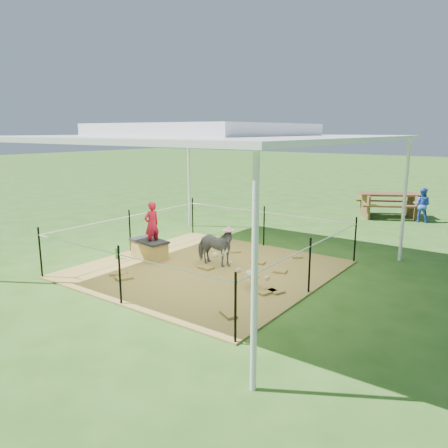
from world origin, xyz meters
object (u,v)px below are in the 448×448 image
Objects in this scene: pony at (214,247)px; picnic_table_near at (388,205)px; green_bottle at (117,254)px; foal at (252,273)px; distant_person at (422,205)px; woman at (152,220)px; straw_bale at (149,250)px.

pony is 0.50× the size of picnic_table_near.
picnic_table_near reaches higher than green_bottle.
distant_person is (1.10, 8.00, 0.24)m from foal.
green_bottle is at bearing 109.09° from pony.
pony is 7.77m from distant_person.
green_bottle is at bearing 58.54° from distant_person.
woman reaches higher than foal.
pony is at bearing -129.61° from picnic_table_near.
distant_person is (2.42, 7.38, 0.10)m from pony.
picnic_table_near is 1.09m from distant_person.
woman is at bearing -138.22° from picnic_table_near.
green_bottle is (-0.55, -0.45, -0.07)m from straw_bale.
woman is 0.94× the size of distant_person.
distant_person reaches higher than pony.
straw_bale is 8.51m from picnic_table_near.
foal is 0.50× the size of picnic_table_near.
green_bottle is at bearing -151.42° from foal.
woman is at bearing -0.00° from straw_bale.
woman is 1.05× the size of pony.
distant_person reaches higher than foal.
green_bottle is 9.13m from picnic_table_near.
pony is at bearing 16.15° from straw_bale.
pony is 1.47m from foal.
green_bottle is 2.22m from pony.
distant_person is at bearing 162.89° from woman.
distant_person is (3.79, 7.80, -0.36)m from woman.
foal is at bearing 78.95° from distant_person.
distant_person reaches higher than green_bottle.
straw_bale is at bearing -159.81° from foal.
woman reaches higher than green_bottle.
foal is 8.08m from distant_person.
straw_bale is at bearing -138.86° from picnic_table_near.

